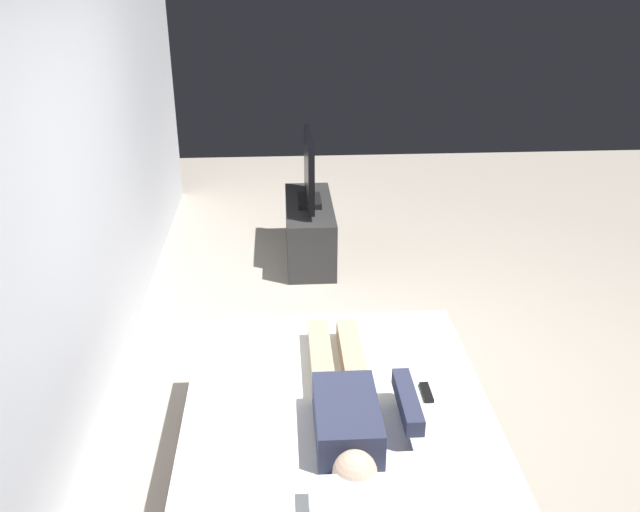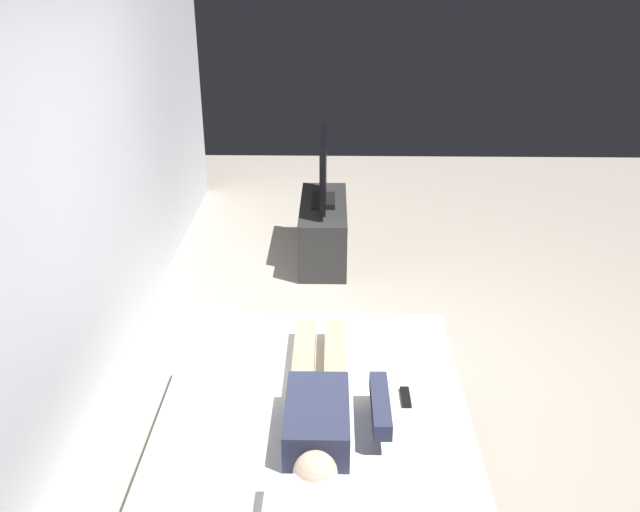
{
  "view_description": "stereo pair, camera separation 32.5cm",
  "coord_description": "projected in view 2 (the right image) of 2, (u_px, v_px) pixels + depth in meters",
  "views": [
    {
      "loc": [
        -3.55,
        0.72,
        2.53
      ],
      "look_at": [
        0.4,
        0.47,
        0.69
      ],
      "focal_mm": 37.72,
      "sensor_mm": 36.0,
      "label": 1
    },
    {
      "loc": [
        -3.56,
        0.39,
        2.53
      ],
      "look_at": [
        0.4,
        0.47,
        0.69
      ],
      "focal_mm": 37.72,
      "sensor_mm": 36.0,
      "label": 2
    }
  ],
  "objects": [
    {
      "name": "tv_stand",
      "position": [
        323.0,
        230.0,
        5.9
      ],
      "size": [
        1.1,
        0.4,
        0.5
      ],
      "primitive_type": "cube",
      "color": "#2D2D2D",
      "rests_on": "ground"
    },
    {
      "name": "back_wall",
      "position": [
        94.0,
        149.0,
        4.09
      ],
      "size": [
        6.4,
        0.1,
        2.8
      ],
      "primitive_type": "cube",
      "color": "silver",
      "rests_on": "ground"
    },
    {
      "name": "bed",
      "position": [
        314.0,
        468.0,
        3.2
      ],
      "size": [
        2.05,
        1.53,
        0.54
      ],
      "color": "brown",
      "rests_on": "ground"
    },
    {
      "name": "remote",
      "position": [
        406.0,
        397.0,
        3.24
      ],
      "size": [
        0.15,
        0.04,
        0.02
      ],
      "primitive_type": "cube",
      "color": "black",
      "rests_on": "bed"
    },
    {
      "name": "ground_plane",
      "position": [
        392.0,
        381.0,
        4.29
      ],
      "size": [
        10.0,
        10.0,
        0.0
      ],
      "primitive_type": "plane",
      "color": "#ADA393"
    },
    {
      "name": "person",
      "position": [
        321.0,
        403.0,
        3.08
      ],
      "size": [
        1.26,
        0.46,
        0.18
      ],
      "color": "#2D334C",
      "rests_on": "bed"
    },
    {
      "name": "tv",
      "position": [
        323.0,
        172.0,
        5.67
      ],
      "size": [
        0.88,
        0.2,
        0.59
      ],
      "color": "black",
      "rests_on": "tv_stand"
    }
  ]
}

